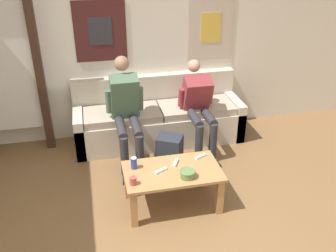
% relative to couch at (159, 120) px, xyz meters
% --- Properties ---
extents(ground_plane, '(18.00, 18.00, 0.00)m').
position_rel_couch_xyz_m(ground_plane, '(-0.22, -2.07, -0.30)').
color(ground_plane, brown).
extents(wall_back, '(10.00, 0.07, 2.55)m').
position_rel_couch_xyz_m(wall_back, '(-0.22, 0.35, 0.98)').
color(wall_back, silver).
rests_on(wall_back, ground_plane).
extents(couch, '(2.25, 0.69, 0.86)m').
position_rel_couch_xyz_m(couch, '(0.00, 0.00, 0.00)').
color(couch, beige).
rests_on(couch, ground_plane).
extents(coffee_table, '(0.99, 0.57, 0.44)m').
position_rel_couch_xyz_m(coffee_table, '(-0.14, -1.42, 0.05)').
color(coffee_table, '#B27F4C').
rests_on(coffee_table, ground_plane).
extents(person_seated_adult, '(0.47, 0.91, 1.28)m').
position_rel_couch_xyz_m(person_seated_adult, '(-0.48, -0.38, 0.39)').
color(person_seated_adult, '#2D2D33').
rests_on(person_seated_adult, ground_plane).
extents(person_seated_teen, '(0.47, 0.89, 1.14)m').
position_rel_couch_xyz_m(person_seated_teen, '(0.46, -0.34, 0.33)').
color(person_seated_teen, '#2D2D33').
rests_on(person_seated_teen, ground_plane).
extents(backpack, '(0.36, 0.35, 0.44)m').
position_rel_couch_xyz_m(backpack, '(-0.02, -0.76, -0.09)').
color(backpack, '#282D38').
rests_on(backpack, ground_plane).
extents(ceramic_bowl, '(0.16, 0.16, 0.08)m').
position_rel_couch_xyz_m(ceramic_bowl, '(-0.02, -1.57, 0.18)').
color(ceramic_bowl, '#607F47').
rests_on(ceramic_bowl, coffee_table).
extents(pillar_candle, '(0.07, 0.07, 0.09)m').
position_rel_couch_xyz_m(pillar_candle, '(-0.56, -1.56, 0.18)').
color(pillar_candle, '#B24C42').
rests_on(pillar_candle, coffee_table).
extents(drink_can_blue, '(0.07, 0.07, 0.12)m').
position_rel_couch_xyz_m(drink_can_blue, '(-0.52, -1.29, 0.20)').
color(drink_can_blue, '#28479E').
rests_on(drink_can_blue, coffee_table).
extents(game_controller_near_left, '(0.14, 0.09, 0.03)m').
position_rel_couch_xyz_m(game_controller_near_left, '(0.21, -1.25, 0.15)').
color(game_controller_near_left, white).
rests_on(game_controller_near_left, coffee_table).
extents(game_controller_near_right, '(0.14, 0.09, 0.03)m').
position_rel_couch_xyz_m(game_controller_near_right, '(-0.26, -1.41, 0.15)').
color(game_controller_near_right, white).
rests_on(game_controller_near_right, coffee_table).
extents(game_controller_far_center, '(0.10, 0.14, 0.03)m').
position_rel_couch_xyz_m(game_controller_far_center, '(-0.08, -1.30, 0.15)').
color(game_controller_far_center, white).
rests_on(game_controller_far_center, coffee_table).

